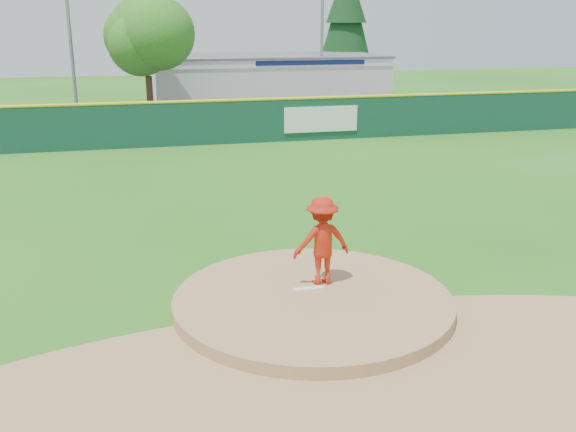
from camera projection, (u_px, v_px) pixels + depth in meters
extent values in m
plane|color=#286B19|center=(313.00, 307.00, 12.69)|extent=(120.00, 120.00, 0.00)
cylinder|color=#9E774C|center=(313.00, 307.00, 12.69)|extent=(5.50, 5.50, 0.50)
cube|color=white|center=(309.00, 289.00, 12.89)|extent=(0.60, 0.15, 0.04)
cylinder|color=#9E774C|center=(367.00, 387.00, 9.91)|extent=(15.40, 15.40, 0.01)
cube|color=#38383A|center=(185.00, 118.00, 37.75)|extent=(44.00, 16.00, 0.02)
imported|color=red|center=(322.00, 241.00, 12.97)|extent=(1.22, 0.74, 1.83)
imported|color=white|center=(210.00, 118.00, 32.29)|extent=(5.90, 4.26, 1.49)
cube|color=silver|center=(266.00, 81.00, 43.33)|extent=(15.00, 8.00, 3.20)
cube|color=white|center=(280.00, 63.00, 39.19)|extent=(15.00, 0.06, 0.55)
cube|color=#0F194C|center=(311.00, 63.00, 39.62)|extent=(7.00, 0.03, 0.28)
cube|color=#59595B|center=(266.00, 56.00, 42.85)|extent=(15.20, 8.20, 0.12)
cube|color=white|center=(321.00, 119.00, 30.35)|extent=(3.60, 0.04, 1.20)
cube|color=#123C2F|center=(202.00, 123.00, 29.11)|extent=(40.00, 0.10, 2.00)
cylinder|color=yellow|center=(201.00, 101.00, 28.82)|extent=(40.00, 0.14, 0.14)
cylinder|color=#382314|center=(150.00, 100.00, 35.05)|extent=(0.36, 0.36, 2.60)
sphere|color=#387F23|center=(146.00, 39.00, 34.10)|extent=(5.60, 5.60, 5.60)
cylinder|color=#382314|center=(344.00, 85.00, 48.91)|extent=(0.40, 0.40, 1.60)
cone|color=#113A16|center=(346.00, 20.00, 47.53)|extent=(4.40, 4.40, 7.90)
cylinder|color=gray|center=(69.00, 20.00, 34.75)|extent=(0.20, 0.20, 11.00)
cylinder|color=gray|center=(322.00, 29.00, 40.26)|extent=(0.20, 0.20, 10.00)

